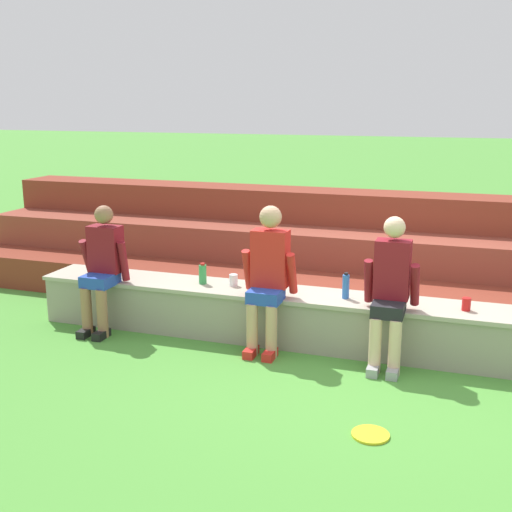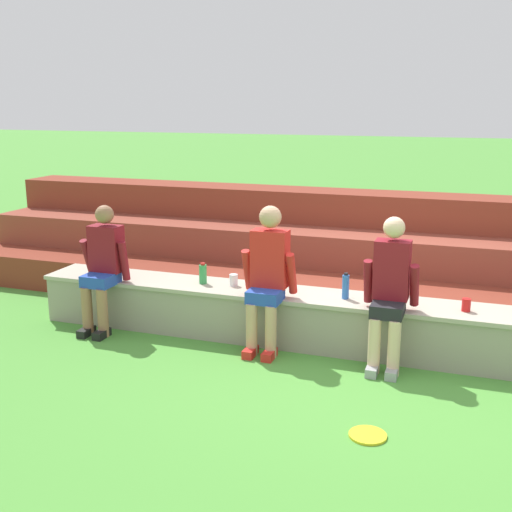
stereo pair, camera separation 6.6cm
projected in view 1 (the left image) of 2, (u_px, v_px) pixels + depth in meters
name	position (u px, v px, depth m)	size (l,w,h in m)	color
ground_plane	(366.00, 362.00, 5.98)	(80.00, 80.00, 0.00)	#4C9338
stone_seating_wall	(372.00, 324.00, 6.17)	(7.07, 0.58, 0.52)	gray
brick_bleachers	(396.00, 261.00, 7.79)	(10.95, 1.95, 1.24)	maroon
person_far_left	(102.00, 266.00, 6.65)	(0.52, 0.53, 1.32)	#996B4C
person_left_of_center	(268.00, 274.00, 6.11)	(0.53, 0.52, 1.41)	tan
person_center	(390.00, 290.00, 5.74)	(0.49, 0.54, 1.37)	beige
water_bottle_near_right	(346.00, 286.00, 6.15)	(0.07, 0.07, 0.26)	blue
water_bottle_near_left	(203.00, 274.00, 6.65)	(0.08, 0.08, 0.22)	green
plastic_cup_left_end	(233.00, 280.00, 6.59)	(0.09, 0.09, 0.12)	white
plastic_cup_middle	(466.00, 304.00, 5.81)	(0.08, 0.08, 0.12)	red
frisbee	(370.00, 435.00, 4.65)	(0.28, 0.28, 0.02)	yellow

